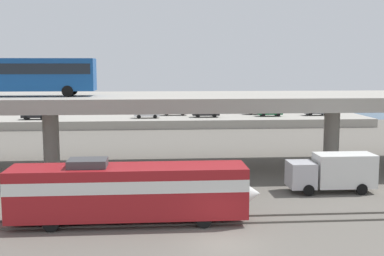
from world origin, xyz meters
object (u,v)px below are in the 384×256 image
at_px(parked_car_3, 269,112).
at_px(parked_car_1, 317,111).
at_px(train_locomotive, 141,189).
at_px(parked_car_0, 35,115).
at_px(parked_car_6, 175,111).
at_px(transit_bus_on_overpass, 28,73).
at_px(service_truck_west, 333,171).
at_px(parked_car_4, 206,113).
at_px(parked_car_5, 258,110).
at_px(parked_car_2, 147,113).

bearing_deg(parked_car_3, parked_car_1, 5.39).
xyz_separation_m(train_locomotive, parked_car_0, (-18.20, 48.34, -0.03)).
relative_size(train_locomotive, parked_car_6, 3.52).
height_order(transit_bus_on_overpass, service_truck_west, transit_bus_on_overpass).
bearing_deg(parked_car_1, parked_car_6, -4.65).
bearing_deg(transit_bus_on_overpass, train_locomotive, -54.49).
relative_size(train_locomotive, parked_car_3, 3.84).
bearing_deg(parked_car_4, parked_car_5, -157.50).
height_order(parked_car_0, parked_car_6, same).
relative_size(service_truck_west, parked_car_3, 1.65).
relative_size(train_locomotive, parked_car_2, 3.75).
bearing_deg(parked_car_6, parked_car_0, 12.23).
relative_size(parked_car_1, parked_car_5, 0.92).
height_order(service_truck_west, parked_car_0, service_truck_west).
relative_size(parked_car_3, parked_car_6, 0.92).
xyz_separation_m(transit_bus_on_overpass, parked_car_0, (-7.74, 33.68, -7.10)).
bearing_deg(parked_car_2, service_truck_west, -70.05).
relative_size(parked_car_1, parked_car_4, 0.97).
xyz_separation_m(parked_car_1, parked_car_6, (-24.50, 2.00, 0.00)).
xyz_separation_m(transit_bus_on_overpass, parked_car_3, (30.76, 35.76, -7.10)).
distance_m(service_truck_west, parked_car_3, 44.21).
distance_m(parked_car_1, parked_car_6, 24.58).
xyz_separation_m(parked_car_0, parked_car_4, (27.60, 1.46, 0.00)).
height_order(train_locomotive, service_truck_west, train_locomotive).
xyz_separation_m(parked_car_0, parked_car_6, (22.49, 4.88, 0.00)).
height_order(parked_car_0, parked_car_2, same).
distance_m(train_locomotive, service_truck_west, 16.37).
bearing_deg(parked_car_0, transit_bus_on_overpass, -77.06).
bearing_deg(train_locomotive, service_truck_west, 23.55).
bearing_deg(parked_car_3, train_locomotive, -111.93).
bearing_deg(parked_car_1, service_truck_west, 72.85).
xyz_separation_m(service_truck_west, parked_car_3, (5.30, 43.88, 0.53)).
relative_size(parked_car_1, parked_car_3, 1.05).
bearing_deg(transit_bus_on_overpass, parked_car_4, 60.53).
bearing_deg(parked_car_2, train_locomotive, -89.47).
bearing_deg(parked_car_0, parked_car_4, 3.04).
bearing_deg(parked_car_0, parked_car_2, 2.45).
relative_size(parked_car_0, parked_car_3, 1.01).
xyz_separation_m(transit_bus_on_overpass, parked_car_6, (14.75, 38.55, -7.10)).
xyz_separation_m(parked_car_4, parked_car_6, (-5.11, 3.41, -0.00)).
bearing_deg(parked_car_0, parked_car_6, 12.23).
height_order(train_locomotive, parked_car_5, train_locomotive).
height_order(parked_car_2, parked_car_5, same).
height_order(parked_car_3, parked_car_6, same).
bearing_deg(service_truck_west, parked_car_2, -70.05).
distance_m(parked_car_2, parked_car_6, 6.28).
xyz_separation_m(transit_bus_on_overpass, parked_car_2, (10.01, 34.44, -7.10)).
xyz_separation_m(parked_car_3, parked_car_4, (-10.90, -0.62, 0.00)).
distance_m(parked_car_3, parked_car_5, 3.61).
height_order(parked_car_0, parked_car_1, same).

